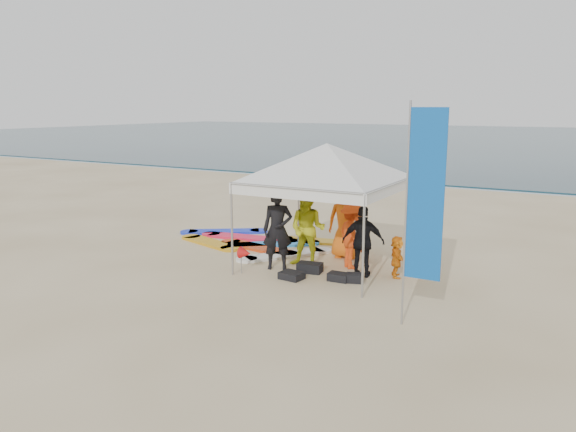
# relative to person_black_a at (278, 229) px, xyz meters

# --- Properties ---
(ground) EXTENTS (120.00, 120.00, 0.00)m
(ground) POSITION_rel_person_black_a_xyz_m (0.46, -2.13, -0.96)
(ground) COLOR beige
(ground) RESTS_ON ground
(ocean) EXTENTS (160.00, 84.00, 0.08)m
(ocean) POSITION_rel_person_black_a_xyz_m (0.46, 57.87, -0.92)
(ocean) COLOR #0C2633
(ocean) RESTS_ON ground
(shoreline_foam) EXTENTS (160.00, 1.20, 0.01)m
(shoreline_foam) POSITION_rel_person_black_a_xyz_m (0.46, 16.07, -0.95)
(shoreline_foam) COLOR silver
(shoreline_foam) RESTS_ON ground
(person_black_a) EXTENTS (0.83, 0.72, 1.91)m
(person_black_a) POSITION_rel_person_black_a_xyz_m (0.00, 0.00, 0.00)
(person_black_a) COLOR black
(person_black_a) RESTS_ON ground
(person_yellow) EXTENTS (1.00, 0.84, 1.83)m
(person_yellow) POSITION_rel_person_black_a_xyz_m (0.52, 0.53, -0.04)
(person_yellow) COLOR #C9CE1D
(person_yellow) RESTS_ON ground
(person_orange_a) EXTENTS (1.16, 1.13, 1.59)m
(person_orange_a) POSITION_rel_person_black_a_xyz_m (1.50, 0.92, -0.16)
(person_orange_a) COLOR #FB4D16
(person_orange_a) RESTS_ON ground
(person_black_b) EXTENTS (1.02, 0.61, 1.63)m
(person_black_b) POSITION_rel_person_black_a_xyz_m (2.00, 0.39, -0.14)
(person_black_b) COLOR black
(person_black_b) RESTS_ON ground
(person_orange_b) EXTENTS (1.05, 0.80, 1.92)m
(person_orange_b) POSITION_rel_person_black_a_xyz_m (1.01, 1.70, 0.00)
(person_orange_b) COLOR orange
(person_orange_b) RESTS_ON ground
(person_seated) EXTENTS (0.62, 0.92, 0.96)m
(person_seated) POSITION_rel_person_black_a_xyz_m (2.69, 0.73, -0.48)
(person_seated) COLOR orange
(person_seated) RESTS_ON ground
(canopy_tent) EXTENTS (4.50, 4.50, 3.40)m
(canopy_tent) POSITION_rel_person_black_a_xyz_m (0.94, 0.65, 2.00)
(canopy_tent) COLOR #A5A5A8
(canopy_tent) RESTS_ON ground
(feather_flag) EXTENTS (0.65, 0.04, 3.91)m
(feather_flag) POSITION_rel_person_black_a_xyz_m (3.98, -1.92, 1.35)
(feather_flag) COLOR #A5A5A8
(feather_flag) RESTS_ON ground
(marker_pennant) EXTENTS (0.28, 0.28, 0.64)m
(marker_pennant) POSITION_rel_person_black_a_xyz_m (-0.42, -0.75, -0.46)
(marker_pennant) COLOR #A5A5A8
(marker_pennant) RESTS_ON ground
(gear_pile) EXTENTS (1.82, 1.11, 0.22)m
(gear_pile) POSITION_rel_person_black_a_xyz_m (1.15, -0.16, -0.86)
(gear_pile) COLOR black
(gear_pile) RESTS_ON ground
(surfboard_spread) EXTENTS (4.91, 3.28, 0.07)m
(surfboard_spread) POSITION_rel_person_black_a_xyz_m (-1.74, 1.85, -0.92)
(surfboard_spread) COLOR gold
(surfboard_spread) RESTS_ON ground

